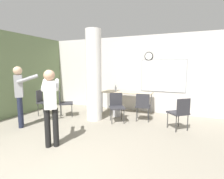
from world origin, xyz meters
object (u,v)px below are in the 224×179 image
chair_near_pillar (64,102)px  chair_by_left_wall (43,100)px  chair_mid_room (180,111)px  chair_table_right (143,105)px  person_playing_front (51,102)px  folding_table (126,93)px  chair_table_front (117,105)px  person_watching_back (20,92)px  bottle_on_table (116,89)px

chair_near_pillar → chair_by_left_wall: 0.80m
chair_mid_room → chair_table_right: bearing=159.1°
chair_near_pillar → chair_mid_room: size_ratio=1.00×
chair_near_pillar → chair_table_right: bearing=11.8°
person_playing_front → chair_mid_room: bearing=39.9°
chair_by_left_wall → folding_table: bearing=28.2°
chair_near_pillar → chair_table_front: same height
folding_table → chair_table_right: bearing=-43.2°
chair_table_right → chair_by_left_wall: (-3.36, -0.66, 0.00)m
chair_by_left_wall → person_watching_back: person_watching_back is taller
bottle_on_table → chair_table_front: size_ratio=0.27×
person_playing_front → folding_table: bearing=79.3°
bottle_on_table → chair_mid_room: bottle_on_table is taller
chair_by_left_wall → person_watching_back: bearing=-73.1°
person_watching_back → person_playing_front: bearing=-20.8°
bottle_on_table → person_playing_front: 3.14m
chair_near_pillar → chair_mid_room: same height
bottle_on_table → chair_table_front: 1.18m
chair_table_right → chair_table_front: bearing=-154.0°
chair_table_front → person_playing_front: 2.24m
chair_by_left_wall → person_playing_front: person_playing_front is taller
bottle_on_table → chair_mid_room: 2.52m
bottle_on_table → chair_near_pillar: size_ratio=0.27×
bottle_on_table → person_playing_front: bearing=-93.7°
chair_table_right → chair_near_pillar: bearing=-168.2°
chair_table_right → person_watching_back: size_ratio=0.52×
bottle_on_table → folding_table: bearing=6.4°
chair_near_pillar → chair_table_right: size_ratio=1.00×
chair_by_left_wall → person_watching_back: size_ratio=0.52×
person_playing_front → chair_table_front: bearing=73.0°
bottle_on_table → person_watching_back: bearing=-125.9°
chair_table_right → chair_table_front: 0.81m
bottle_on_table → chair_near_pillar: (-1.39, -1.22, -0.35)m
chair_near_pillar → chair_table_front: bearing=5.6°
chair_near_pillar → chair_table_right: (2.57, 0.53, 0.00)m
folding_table → person_playing_front: size_ratio=1.13×
chair_near_pillar → chair_mid_room: 3.64m
folding_table → chair_near_pillar: (-1.79, -1.26, -0.21)m
chair_mid_room → person_watching_back: 4.34m
chair_table_front → chair_table_right: bearing=26.0°
chair_table_right → chair_by_left_wall: same height
folding_table → bottle_on_table: size_ratio=7.73×
bottle_on_table → chair_table_right: size_ratio=0.27×
chair_table_front → chair_by_left_wall: (-2.62, -0.30, 0.00)m
bottle_on_table → chair_table_right: (1.17, -0.68, -0.35)m
chair_table_front → chair_by_left_wall: bearing=-173.5°
chair_by_left_wall → chair_table_front: bearing=6.5°
chair_table_front → chair_near_pillar: bearing=-174.4°
chair_table_right → chair_table_front: (-0.73, -0.36, 0.00)m
folding_table → chair_table_right: size_ratio=2.09×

